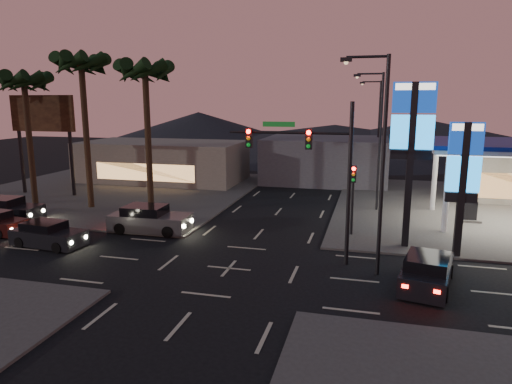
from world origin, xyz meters
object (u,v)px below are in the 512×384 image
(pylon_sign_tall, at_px, (412,132))
(suv_station, at_px, (427,272))
(car_lane_b_front, at_px, (149,220))
(traffic_signal_mast, at_px, (314,159))
(car_lane_a_front, at_px, (48,235))
(car_lane_b_mid, at_px, (5,210))
(pylon_sign_short, at_px, (464,169))

(pylon_sign_tall, xyz_separation_m, suv_station, (0.59, -5.45, -5.71))
(car_lane_b_front, bearing_deg, traffic_signal_mast, -15.27)
(traffic_signal_mast, bearing_deg, pylon_sign_tall, 36.52)
(car_lane_a_front, bearing_deg, traffic_signal_mast, 4.45)
(car_lane_b_front, bearing_deg, suv_station, -16.87)
(car_lane_a_front, xyz_separation_m, car_lane_b_front, (4.19, 4.01, 0.12))
(pylon_sign_tall, xyz_separation_m, traffic_signal_mast, (-4.74, -3.51, -1.17))
(pylon_sign_tall, height_order, car_lane_b_mid, pylon_sign_tall)
(pylon_sign_short, height_order, traffic_signal_mast, traffic_signal_mast)
(car_lane_b_mid, bearing_deg, car_lane_a_front, -31.56)
(pylon_sign_tall, distance_m, traffic_signal_mast, 6.02)
(traffic_signal_mast, bearing_deg, car_lane_a_front, -175.55)
(pylon_sign_short, bearing_deg, traffic_signal_mast, -160.87)
(car_lane_a_front, height_order, suv_station, suv_station)
(pylon_sign_short, xyz_separation_m, suv_station, (-1.91, -4.45, -3.97))
(pylon_sign_tall, xyz_separation_m, car_lane_b_front, (-15.24, -0.65, -5.63))
(car_lane_b_mid, bearing_deg, pylon_sign_short, -0.81)
(traffic_signal_mast, relative_size, suv_station, 1.70)
(traffic_signal_mast, distance_m, car_lane_b_front, 11.76)
(car_lane_b_front, distance_m, car_lane_b_mid, 10.79)
(pylon_sign_short, distance_m, traffic_signal_mast, 7.69)
(traffic_signal_mast, xyz_separation_m, car_lane_b_front, (-10.50, 2.87, -4.46))
(suv_station, bearing_deg, car_lane_b_mid, 169.68)
(pylon_sign_short, relative_size, traffic_signal_mast, 0.88)
(pylon_sign_short, distance_m, suv_station, 6.26)
(suv_station, bearing_deg, car_lane_b_front, 163.13)
(pylon_sign_tall, relative_size, car_lane_a_front, 2.05)
(pylon_sign_tall, relative_size, car_lane_b_front, 1.75)
(pylon_sign_tall, distance_m, car_lane_a_front, 20.79)
(car_lane_b_front, bearing_deg, car_lane_a_front, -136.24)
(pylon_sign_short, distance_m, car_lane_b_mid, 28.80)
(car_lane_a_front, height_order, car_lane_b_front, car_lane_b_front)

